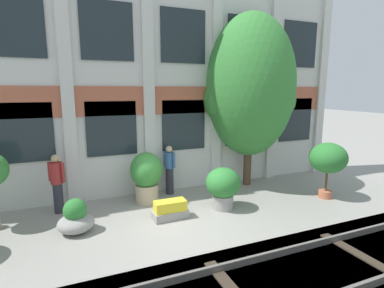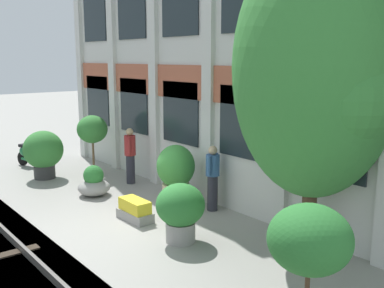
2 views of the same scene
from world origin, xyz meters
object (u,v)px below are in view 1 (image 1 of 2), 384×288
(resident_by_doorway, at_px, (57,182))
(resident_watching_tracks, at_px, (169,168))
(broadleaf_tree, at_px, (250,88))
(potted_plant_square_trough, at_px, (170,210))
(potted_plant_stone_basin, at_px, (223,185))
(potted_plant_low_pan, at_px, (328,159))
(potted_plant_ribbed_drum, at_px, (146,175))
(potted_plant_wide_bowl, at_px, (76,219))

(resident_by_doorway, xyz_separation_m, resident_watching_tracks, (3.40, 0.28, -0.03))
(broadleaf_tree, xyz_separation_m, potted_plant_square_trough, (-3.56, -1.76, -3.24))
(potted_plant_square_trough, bearing_deg, potted_plant_stone_basin, 2.54)
(potted_plant_low_pan, bearing_deg, resident_watching_tracks, 153.30)
(potted_plant_square_trough, bearing_deg, resident_watching_tracks, 72.10)
(potted_plant_ribbed_drum, height_order, resident_by_doorway, resident_by_doorway)
(potted_plant_stone_basin, relative_size, potted_plant_ribbed_drum, 0.78)
(potted_plant_low_pan, height_order, potted_plant_square_trough, potted_plant_low_pan)
(potted_plant_wide_bowl, distance_m, potted_plant_square_trough, 2.39)
(potted_plant_ribbed_drum, bearing_deg, potted_plant_wide_bowl, -149.13)
(potted_plant_low_pan, bearing_deg, broadleaf_tree, 126.23)
(potted_plant_wide_bowl, relative_size, potted_plant_low_pan, 0.49)
(broadleaf_tree, relative_size, resident_by_doorway, 3.58)
(potted_plant_stone_basin, distance_m, resident_by_doorway, 4.69)
(potted_plant_low_pan, bearing_deg, potted_plant_ribbed_drum, 161.47)
(potted_plant_ribbed_drum, xyz_separation_m, resident_watching_tracks, (0.89, 0.46, 0.00))
(potted_plant_stone_basin, xyz_separation_m, resident_watching_tracks, (-1.04, 1.80, 0.17))
(potted_plant_square_trough, bearing_deg, potted_plant_ribbed_drum, 101.37)
(potted_plant_ribbed_drum, bearing_deg, broadleaf_tree, 5.07)
(potted_plant_wide_bowl, height_order, potted_plant_low_pan, potted_plant_low_pan)
(potted_plant_ribbed_drum, relative_size, potted_plant_square_trough, 1.62)
(potted_plant_stone_basin, bearing_deg, broadleaf_tree, 41.33)
(potted_plant_square_trough, bearing_deg, broadleaf_tree, 26.25)
(potted_plant_stone_basin, height_order, potted_plant_square_trough, potted_plant_stone_basin)
(potted_plant_stone_basin, height_order, resident_watching_tracks, resident_watching_tracks)
(potted_plant_ribbed_drum, height_order, potted_plant_square_trough, potted_plant_ribbed_drum)
(potted_plant_stone_basin, relative_size, potted_plant_square_trough, 1.27)
(resident_watching_tracks, bearing_deg, broadleaf_tree, 153.21)
(broadleaf_tree, height_order, potted_plant_ribbed_drum, broadleaf_tree)
(resident_by_doorway, relative_size, resident_watching_tracks, 1.03)
(broadleaf_tree, xyz_separation_m, potted_plant_ribbed_drum, (-3.84, -0.34, -2.61))
(potted_plant_low_pan, bearing_deg, resident_by_doorway, 165.87)
(potted_plant_stone_basin, bearing_deg, potted_plant_wide_bowl, 178.73)
(resident_by_doorway, bearing_deg, potted_plant_wide_bowl, 53.66)
(potted_plant_stone_basin, distance_m, resident_watching_tracks, 2.09)
(potted_plant_low_pan, relative_size, potted_plant_square_trough, 1.86)
(broadleaf_tree, xyz_separation_m, potted_plant_stone_basin, (-1.91, -1.68, -2.78))
(potted_plant_square_trough, xyz_separation_m, resident_watching_tracks, (0.61, 1.88, 0.64))
(potted_plant_square_trough, xyz_separation_m, resident_by_doorway, (-2.79, 1.59, 0.67))
(potted_plant_ribbed_drum, relative_size, resident_watching_tracks, 0.97)
(potted_plant_wide_bowl, height_order, potted_plant_stone_basin, potted_plant_stone_basin)
(potted_plant_ribbed_drum, distance_m, resident_watching_tracks, 1.00)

